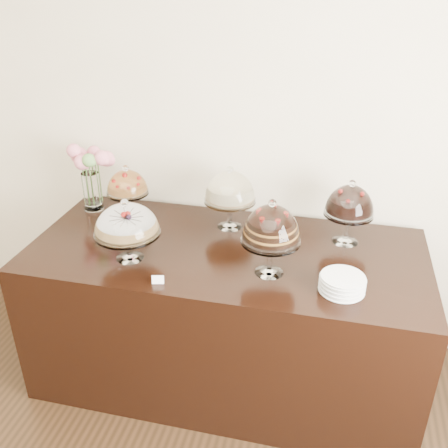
% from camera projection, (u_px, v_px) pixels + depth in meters
% --- Properties ---
extents(wall_back, '(5.00, 0.04, 3.00)m').
position_uv_depth(wall_back, '(214.00, 115.00, 3.02)').
color(wall_back, beige).
rests_on(wall_back, ground).
extents(display_counter, '(2.20, 1.00, 0.90)m').
position_uv_depth(display_counter, '(226.00, 314.00, 2.99)').
color(display_counter, black).
rests_on(display_counter, ground).
extents(cake_stand_sugar_sponge, '(0.35, 0.35, 0.35)m').
position_uv_depth(cake_stand_sugar_sponge, '(126.00, 222.00, 2.59)').
color(cake_stand_sugar_sponge, white).
rests_on(cake_stand_sugar_sponge, display_counter).
extents(cake_stand_choco_layer, '(0.30, 0.30, 0.41)m').
position_uv_depth(cake_stand_choco_layer, '(271.00, 227.00, 2.44)').
color(cake_stand_choco_layer, white).
rests_on(cake_stand_choco_layer, display_counter).
extents(cake_stand_cheesecake, '(0.31, 0.31, 0.39)m').
position_uv_depth(cake_stand_cheesecake, '(230.00, 189.00, 2.91)').
color(cake_stand_cheesecake, white).
rests_on(cake_stand_cheesecake, display_counter).
extents(cake_stand_dark_choco, '(0.28, 0.28, 0.38)m').
position_uv_depth(cake_stand_dark_choco, '(350.00, 203.00, 2.74)').
color(cake_stand_dark_choco, white).
rests_on(cake_stand_dark_choco, display_counter).
extents(cake_stand_fruit_tart, '(0.26, 0.26, 0.33)m').
position_uv_depth(cake_stand_fruit_tart, '(127.00, 185.00, 3.06)').
color(cake_stand_fruit_tart, white).
rests_on(cake_stand_fruit_tart, display_counter).
extents(flower_vase, '(0.31, 0.28, 0.44)m').
position_uv_depth(flower_vase, '(90.00, 169.00, 3.14)').
color(flower_vase, white).
rests_on(flower_vase, display_counter).
extents(plate_stack, '(0.22, 0.22, 0.08)m').
position_uv_depth(plate_stack, '(342.00, 284.00, 2.40)').
color(plate_stack, white).
rests_on(plate_stack, display_counter).
extents(price_card_left, '(0.06, 0.03, 0.04)m').
position_uv_depth(price_card_left, '(158.00, 280.00, 2.47)').
color(price_card_left, white).
rests_on(price_card_left, display_counter).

